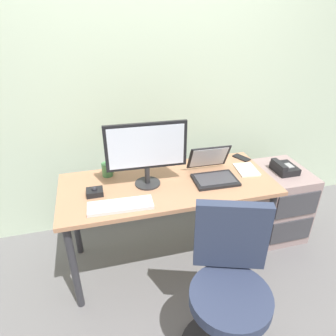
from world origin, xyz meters
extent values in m
plane|color=slate|center=(0.00, 0.00, 0.00)|extent=(8.00, 8.00, 0.00)
cube|color=#B6CAAE|center=(0.00, 0.68, 1.40)|extent=(6.00, 0.10, 2.80)
cube|color=#A57454|center=(0.00, 0.00, 0.72)|extent=(1.53, 0.66, 0.03)
cylinder|color=#2D2D33|center=(-0.70, -0.27, 0.35)|extent=(0.05, 0.05, 0.71)
cylinder|color=#2D2D33|center=(0.70, -0.27, 0.35)|extent=(0.05, 0.05, 0.71)
cylinder|color=#2D2D33|center=(-0.70, 0.27, 0.35)|extent=(0.05, 0.05, 0.71)
cylinder|color=#2D2D33|center=(0.70, 0.27, 0.35)|extent=(0.05, 0.05, 0.71)
cube|color=gray|center=(1.04, 0.12, 0.32)|extent=(0.42, 0.52, 0.63)
cube|color=#38383D|center=(1.04, -0.15, 0.45)|extent=(0.38, 0.01, 0.21)
cube|color=#38383D|center=(1.04, -0.15, 0.19)|extent=(0.38, 0.01, 0.21)
cube|color=black|center=(1.04, 0.10, 0.66)|extent=(0.17, 0.20, 0.06)
cube|color=black|center=(0.98, 0.10, 0.70)|extent=(0.05, 0.18, 0.04)
cube|color=gray|center=(1.06, 0.09, 0.69)|extent=(0.07, 0.08, 0.01)
cylinder|color=#333338|center=(0.12, -0.84, 0.25)|extent=(0.06, 0.06, 0.44)
cylinder|color=#2B344E|center=(0.12, -0.84, 0.50)|extent=(0.44, 0.44, 0.07)
cube|color=#2C354D|center=(0.19, -0.65, 0.76)|extent=(0.40, 0.19, 0.42)
cylinder|color=#262628|center=(-0.14, 0.02, 0.74)|extent=(0.18, 0.18, 0.01)
cylinder|color=#262628|center=(-0.14, 0.02, 0.81)|extent=(0.04, 0.04, 0.12)
cube|color=black|center=(-0.14, 0.02, 1.03)|extent=(0.55, 0.05, 0.33)
cube|color=silver|center=(-0.15, 0.01, 1.03)|extent=(0.51, 0.03, 0.29)
cube|color=silver|center=(-0.37, -0.21, 0.75)|extent=(0.42, 0.15, 0.02)
cube|color=white|center=(-0.37, -0.21, 0.76)|extent=(0.39, 0.13, 0.01)
cube|color=black|center=(0.34, -0.07, 0.75)|extent=(0.32, 0.23, 0.02)
cube|color=#38383D|center=(0.34, -0.07, 0.76)|extent=(0.28, 0.17, 0.00)
cube|color=black|center=(0.34, 0.09, 0.86)|extent=(0.31, 0.11, 0.20)
cube|color=silver|center=(0.34, 0.09, 0.86)|extent=(0.28, 0.10, 0.18)
cube|color=black|center=(-0.51, -0.03, 0.76)|extent=(0.11, 0.09, 0.04)
sphere|color=#232328|center=(-0.51, -0.03, 0.78)|extent=(0.04, 0.04, 0.04)
cylinder|color=#47884E|center=(-0.41, 0.22, 0.79)|extent=(0.08, 0.08, 0.10)
torus|color=#48794D|center=(-0.37, 0.22, 0.79)|extent=(0.01, 0.07, 0.07)
cube|color=white|center=(0.63, 0.02, 0.74)|extent=(0.17, 0.22, 0.01)
cube|color=black|center=(0.69, 0.22, 0.74)|extent=(0.12, 0.16, 0.01)
camera|label=1|loc=(-0.47, -1.79, 1.86)|focal=32.14mm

